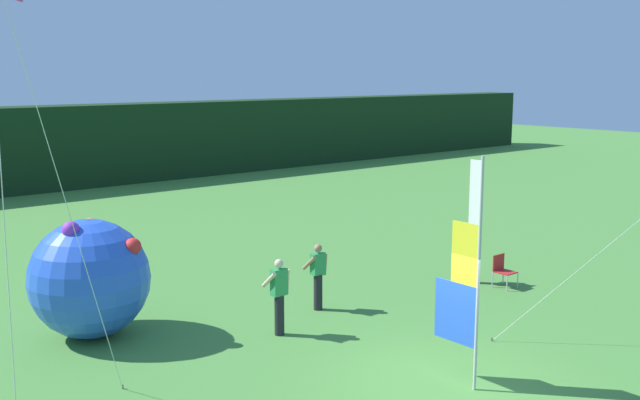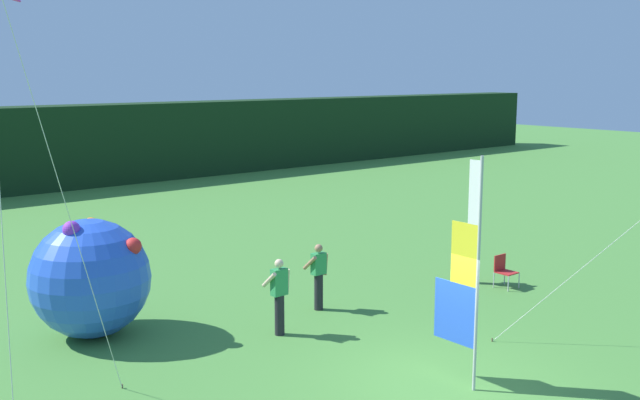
% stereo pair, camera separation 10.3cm
% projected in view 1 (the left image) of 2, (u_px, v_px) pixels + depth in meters
% --- Properties ---
extents(ground_plane, '(120.00, 120.00, 0.00)m').
position_uv_depth(ground_plane, '(447.00, 383.00, 14.15)').
color(ground_plane, '#478438').
extents(banner_flag, '(0.06, 1.03, 4.38)m').
position_uv_depth(banner_flag, '(465.00, 277.00, 13.71)').
color(banner_flag, '#B7B7BC').
rests_on(banner_flag, ground).
extents(person_near_banner, '(0.55, 0.48, 1.69)m').
position_uv_depth(person_near_banner, '(467.00, 251.00, 20.71)').
color(person_near_banner, black).
rests_on(person_near_banner, ground).
extents(person_mid_field, '(0.55, 0.48, 1.75)m').
position_uv_depth(person_mid_field, '(279.00, 295.00, 16.57)').
color(person_mid_field, black).
rests_on(person_mid_field, ground).
extents(person_far_left, '(0.55, 0.48, 1.67)m').
position_uv_depth(person_far_left, '(318.00, 275.00, 18.35)').
color(person_far_left, black).
rests_on(person_far_left, ground).
extents(inflatable_balloon, '(2.66, 2.66, 2.73)m').
position_uv_depth(inflatable_balloon, '(90.00, 278.00, 16.41)').
color(inflatable_balloon, blue).
rests_on(inflatable_balloon, ground).
extents(folding_chair, '(0.51, 0.51, 0.89)m').
position_uv_depth(folding_chair, '(502.00, 269.00, 20.37)').
color(folding_chair, '#BCBCC1').
rests_on(folding_chair, ground).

